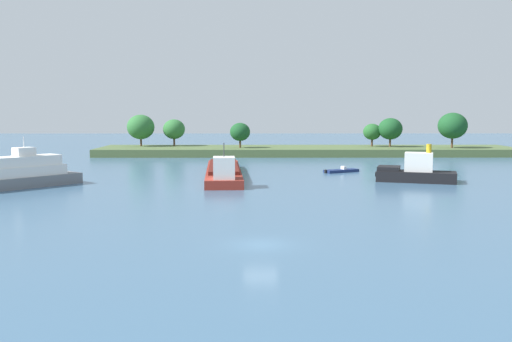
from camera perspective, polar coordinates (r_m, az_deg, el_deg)
name	(u,v)px	position (r m, az deg, el deg)	size (l,w,h in m)	color
ground_plane	(261,245)	(43.03, 0.46, -7.28)	(400.00, 400.00, 0.00)	#3D607F
treeline_island	(304,145)	(129.02, 4.78, 2.54)	(91.78, 17.44, 9.29)	#4C6038
cargo_barge	(224,171)	(85.16, -3.22, 0.00)	(6.56, 29.43, 5.77)	maroon
white_riverboat	(7,175)	(79.26, -23.33, -0.35)	(15.74, 16.89, 6.51)	slate
fishing_skiff	(341,171)	(93.07, 8.41, 0.03)	(5.97, 4.34, 0.94)	navy
tugboat	(415,172)	(82.85, 15.41, -0.08)	(11.35, 7.05, 5.25)	black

